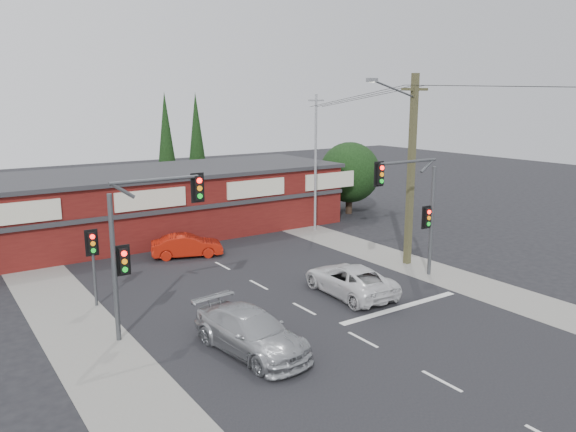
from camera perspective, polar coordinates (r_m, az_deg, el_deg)
ground at (r=23.63m, az=2.64°, el=-9.93°), size 120.00×120.00×0.00m
road_strip at (r=27.54m, az=-3.62°, el=-6.68°), size 14.00×70.00×0.01m
verge_left at (r=24.65m, az=-21.17°, el=-9.79°), size 3.00×70.00×0.02m
verge_right at (r=32.47m, az=9.45°, el=-3.91°), size 3.00×70.00×0.02m
stop_line at (r=24.73m, az=11.36°, el=-9.09°), size 6.50×0.35×0.01m
white_suv at (r=25.78m, az=6.25°, el=-6.44°), size 2.59×5.12×1.39m
silver_suv at (r=20.14m, az=-3.79°, el=-11.67°), size 2.68×5.32×1.48m
red_sedan at (r=32.02m, az=-10.23°, el=-2.98°), size 4.15×2.58×1.29m
lane_dashes at (r=21.45m, az=7.62°, el=-12.34°), size 0.12×31.49×0.01m
shop_building at (r=37.21m, az=-14.41°, el=1.27°), size 27.30×8.40×4.22m
tree_cluster at (r=43.56m, az=6.09°, el=4.12°), size 5.90×5.10×5.50m
conifer_near at (r=44.88m, az=-12.27°, el=7.46°), size 1.80×1.80×9.25m
conifer_far at (r=48.09m, az=-9.27°, el=7.86°), size 1.80×1.80×9.25m
traffic_mast_left at (r=21.24m, az=-14.67°, el=-1.70°), size 3.77×0.27×5.97m
traffic_mast_right at (r=27.71m, az=12.93°, el=1.57°), size 3.96×0.27×5.97m
pedestal_signal at (r=25.12m, az=-19.23°, el=-3.47°), size 0.55×0.27×3.38m
utility_pole at (r=29.93m, az=12.27°, el=5.16°), size 4.38×0.59×10.00m
steel_pole at (r=37.15m, az=2.82°, el=5.63°), size 1.20×0.16×9.00m
power_lines at (r=26.35m, az=21.54°, el=11.67°), size 2.01×29.00×1.22m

